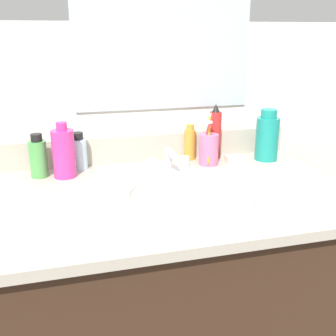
# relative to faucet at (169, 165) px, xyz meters

# --- Properties ---
(vanity_cabinet) EXTENTS (1.02, 0.59, 0.82)m
(vanity_cabinet) POSITION_rel_faucet_xyz_m (-0.06, -0.15, -0.46)
(vanity_cabinet) COLOR #382316
(vanity_cabinet) RESTS_ON ground_plane
(countertop) EXTENTS (1.06, 0.64, 0.03)m
(countertop) POSITION_rel_faucet_xyz_m (-0.06, -0.15, -0.04)
(countertop) COLOR #B2A899
(countertop) RESTS_ON vanity_cabinet
(backsplash) EXTENTS (1.06, 0.02, 0.09)m
(backsplash) POSITION_rel_faucet_xyz_m (-0.06, 0.15, 0.02)
(backsplash) COLOR #B2A899
(backsplash) RESTS_ON countertop
(back_wall) EXTENTS (2.16, 0.04, 1.30)m
(back_wall) POSITION_rel_faucet_xyz_m (-0.06, 0.22, -0.22)
(back_wall) COLOR silver
(back_wall) RESTS_ON ground_plane
(mirror_panel) EXTENTS (0.60, 0.01, 0.56)m
(mirror_panel) POSITION_rel_faucet_xyz_m (0.04, 0.19, 0.42)
(mirror_panel) COLOR #B2BCC6
(sink_basin) EXTENTS (0.36, 0.36, 0.11)m
(sink_basin) POSITION_rel_faucet_xyz_m (0.00, -0.19, -0.06)
(sink_basin) COLOR white
(sink_basin) RESTS_ON countertop
(faucet) EXTENTS (0.16, 0.10, 0.08)m
(faucet) POSITION_rel_faucet_xyz_m (0.00, 0.00, 0.00)
(faucet) COLOR silver
(faucet) RESTS_ON countertop
(bottle_soap_pink) EXTENTS (0.07, 0.07, 0.17)m
(bottle_soap_pink) POSITION_rel_faucet_xyz_m (-0.31, 0.05, 0.05)
(bottle_soap_pink) COLOR #D8338C
(bottle_soap_pink) RESTS_ON countertop
(bottle_gel_clear) EXTENTS (0.05, 0.05, 0.12)m
(bottle_gel_clear) POSITION_rel_faucet_xyz_m (-0.27, 0.12, 0.03)
(bottle_gel_clear) COLOR silver
(bottle_gel_clear) RESTS_ON countertop
(bottle_spray_red) EXTENTS (0.04, 0.04, 0.19)m
(bottle_spray_red) POSITION_rel_faucet_xyz_m (0.20, 0.12, 0.06)
(bottle_spray_red) COLOR red
(bottle_spray_red) RESTS_ON countertop
(bottle_toner_green) EXTENTS (0.05, 0.05, 0.13)m
(bottle_toner_green) POSITION_rel_faucet_xyz_m (-0.39, 0.07, 0.03)
(bottle_toner_green) COLOR #4C9E4C
(bottle_toner_green) RESTS_ON countertop
(bottle_mouthwash_teal) EXTENTS (0.08, 0.08, 0.17)m
(bottle_mouthwash_teal) POSITION_rel_faucet_xyz_m (0.36, 0.06, 0.05)
(bottle_mouthwash_teal) COLOR teal
(bottle_mouthwash_teal) RESTS_ON countertop
(bottle_oil_amber) EXTENTS (0.04, 0.04, 0.12)m
(bottle_oil_amber) POSITION_rel_faucet_xyz_m (0.11, 0.13, 0.03)
(bottle_oil_amber) COLOR gold
(bottle_oil_amber) RESTS_ON countertop
(cup_pink) EXTENTS (0.06, 0.08, 0.17)m
(cup_pink) POSITION_rel_faucet_xyz_m (0.15, 0.05, 0.03)
(cup_pink) COLOR #D16693
(cup_pink) RESTS_ON countertop
(soap_bar) EXTENTS (0.06, 0.04, 0.02)m
(soap_bar) POSITION_rel_faucet_xyz_m (0.25, 0.05, -0.02)
(soap_bar) COLOR white
(soap_bar) RESTS_ON countertop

